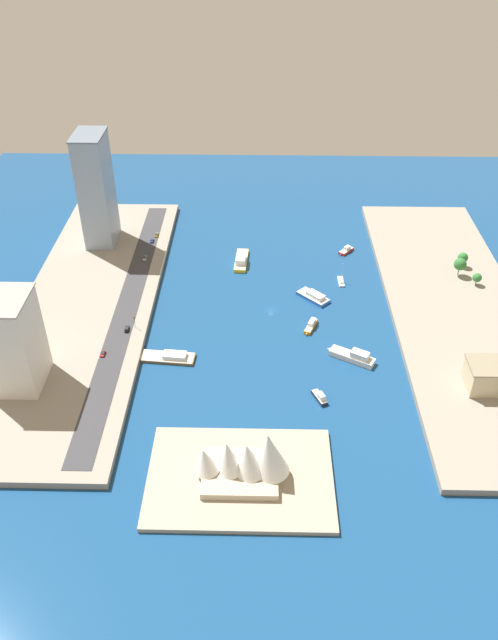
{
  "coord_description": "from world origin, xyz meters",
  "views": [
    {
      "loc": [
        6.14,
        273.26,
        193.56
      ],
      "look_at": [
        11.52,
        17.29,
        6.04
      ],
      "focal_mm": 35.14,
      "sensor_mm": 36.0,
      "label": 1
    }
  ],
  "objects": [
    {
      "name": "tugboat_red",
      "position": [
        -46.55,
        -62.98,
        1.22
      ],
      "size": [
        10.07,
        10.97,
        3.62
      ],
      "color": "red",
      "rests_on": "ground_plane"
    },
    {
      "name": "van_white",
      "position": [
        74.64,
        -46.16,
        4.24
      ],
      "size": [
        1.97,
        4.51,
        1.66
      ],
      "color": "black",
      "rests_on": "road_strip"
    },
    {
      "name": "ferry_yellow_fast",
      "position": [
        17.57,
        -48.95,
        1.95
      ],
      "size": [
        8.35,
        26.89,
        5.39
      ],
      "color": "yellow",
      "rests_on": "ground_plane"
    },
    {
      "name": "sailboat_small_white",
      "position": [
        -40.05,
        -28.51,
        0.77
      ],
      "size": [
        3.31,
        11.38,
        12.16
      ],
      "color": "white",
      "rests_on": "ground_plane"
    },
    {
      "name": "park_tree_cluster",
      "position": [
        -109.44,
        -33.49,
        9.59
      ],
      "size": [
        13.46,
        24.86,
        10.72
      ],
      "color": "brown",
      "rests_on": "quay_west"
    },
    {
      "name": "hotel_broad_white",
      "position": [
        113.61,
        62.38,
        25.78
      ],
      "size": [
        22.16,
        26.17,
        44.92
      ],
      "color": "silver",
      "rests_on": "quay_east"
    },
    {
      "name": "peninsula_point",
      "position": [
        12.92,
        113.75,
        1.0
      ],
      "size": [
        71.96,
        49.85,
        2.0
      ],
      "primitive_type": "cube",
      "color": "#A89E89",
      "rests_on": "ground_plane"
    },
    {
      "name": "catamaran_blue",
      "position": [
        -23.36,
        -11.57,
        1.5
      ],
      "size": [
        18.77,
        18.82,
        3.99
      ],
      "color": "blue",
      "rests_on": "ground_plane"
    },
    {
      "name": "hatchback_blue",
      "position": [
        73.7,
        -67.54,
        4.21
      ],
      "size": [
        2.01,
        4.83,
        1.58
      ],
      "color": "black",
      "rests_on": "road_strip"
    },
    {
      "name": "patrol_launch_navy",
      "position": [
        -20.99,
        68.29,
        1.48
      ],
      "size": [
        7.05,
        11.31,
        4.16
      ],
      "color": "#1E284C",
      "rests_on": "ground_plane"
    },
    {
      "name": "tower_tall_glass",
      "position": [
        103.87,
        -69.07,
        37.07
      ],
      "size": [
        17.28,
        27.48,
        67.5
      ],
      "color": "#8C9EB2",
      "rests_on": "quay_east"
    },
    {
      "name": "traffic_light_waterfront",
      "position": [
        69.15,
        20.94,
        7.63
      ],
      "size": [
        0.36,
        0.36,
        6.5
      ],
      "color": "black",
      "rests_on": "quay_east"
    },
    {
      "name": "suv_black",
      "position": [
        72.82,
        23.75,
        4.25
      ],
      "size": [
        2.07,
        4.83,
        1.68
      ],
      "color": "black",
      "rests_on": "road_strip"
    },
    {
      "name": "pickup_red",
      "position": [
        80.83,
        43.28,
        4.14
      ],
      "size": [
        1.91,
        4.31,
        1.42
      ],
      "color": "black",
      "rests_on": "road_strip"
    },
    {
      "name": "quay_east",
      "position": [
        98.24,
        0.0,
        1.64
      ],
      "size": [
        70.0,
        240.0,
        3.28
      ],
      "primitive_type": "cube",
      "color": "gray",
      "rests_on": "ground_plane"
    },
    {
      "name": "taxi_yellow_cab",
      "position": [
        71.83,
        -74.87,
        4.18
      ],
      "size": [
        1.94,
        4.71,
        1.5
      ],
      "color": "black",
      "rests_on": "road_strip"
    },
    {
      "name": "ground_plane",
      "position": [
        0.0,
        0.0,
        0.0
      ],
      "size": [
        440.0,
        440.0,
        0.0
      ],
      "primitive_type": "plane",
      "color": "navy"
    },
    {
      "name": "road_strip",
      "position": [
        76.41,
        0.0,
        3.36
      ],
      "size": [
        12.0,
        228.0,
        0.15
      ],
      "primitive_type": "cube",
      "color": "#38383D",
      "rests_on": "quay_east"
    },
    {
      "name": "quay_west",
      "position": [
        -98.24,
        0.0,
        1.64
      ],
      "size": [
        70.0,
        240.0,
        3.28
      ],
      "primitive_type": "cube",
      "color": "gray",
      "rests_on": "ground_plane"
    },
    {
      "name": "opera_landmark",
      "position": [
        10.24,
        113.75,
        11.03
      ],
      "size": [
        37.54,
        23.72,
        23.2
      ],
      "color": "#BCAD93",
      "rests_on": "peninsula_point"
    },
    {
      "name": "water_taxi_orange",
      "position": [
        -20.31,
        15.19,
        1.44
      ],
      "size": [
        7.82,
        14.11,
        3.81
      ],
      "color": "orange",
      "rests_on": "ground_plane"
    },
    {
      "name": "ferry_white_commuter",
      "position": [
        -38.94,
        40.33,
        2.16
      ],
      "size": [
        23.13,
        16.06,
        5.93
      ],
      "color": "silver",
      "rests_on": "ground_plane"
    },
    {
      "name": "barge_flat_brown",
      "position": [
        49.43,
        41.71,
        1.25
      ],
      "size": [
        27.84,
        10.93,
        3.59
      ],
      "color": "brown",
      "rests_on": "ground_plane"
    }
  ]
}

